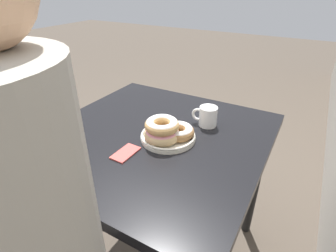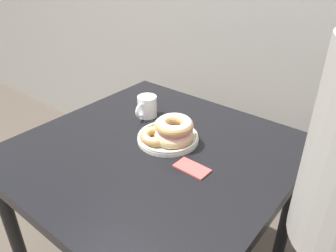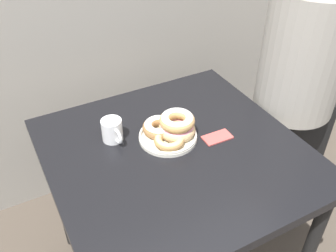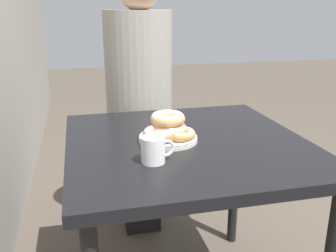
{
  "view_description": "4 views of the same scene",
  "coord_description": "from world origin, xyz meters",
  "px_view_note": "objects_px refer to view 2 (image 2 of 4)",
  "views": [
    {
      "loc": [
        0.79,
        0.84,
        1.34
      ],
      "look_at": [
        0.01,
        0.39,
        0.83
      ],
      "focal_mm": 28.0,
      "sensor_mm": 36.0,
      "label": 1
    },
    {
      "loc": [
        0.64,
        -0.4,
        1.41
      ],
      "look_at": [
        0.01,
        0.39,
        0.83
      ],
      "focal_mm": 35.0,
      "sensor_mm": 36.0,
      "label": 2
    },
    {
      "loc": [
        -0.51,
        -0.59,
        1.68
      ],
      "look_at": [
        0.01,
        0.39,
        0.83
      ],
      "focal_mm": 40.0,
      "sensor_mm": 36.0,
      "label": 3
    },
    {
      "loc": [
        -1.29,
        0.71,
        1.26
      ],
      "look_at": [
        0.01,
        0.39,
        0.83
      ],
      "focal_mm": 40.0,
      "sensor_mm": 36.0,
      "label": 4
    }
  ],
  "objects_px": {
    "donut_plate": "(170,131)",
    "coffee_mug": "(147,106)",
    "dining_table": "(154,169)",
    "napkin": "(192,168)"
  },
  "relations": [
    {
      "from": "coffee_mug",
      "to": "napkin",
      "type": "height_order",
      "value": "coffee_mug"
    },
    {
      "from": "coffee_mug",
      "to": "napkin",
      "type": "relative_size",
      "value": 1.01
    },
    {
      "from": "dining_table",
      "to": "coffee_mug",
      "type": "xyz_separation_m",
      "value": [
        -0.18,
        0.16,
        0.14
      ]
    },
    {
      "from": "dining_table",
      "to": "coffee_mug",
      "type": "relative_size",
      "value": 7.97
    },
    {
      "from": "dining_table",
      "to": "coffee_mug",
      "type": "height_order",
      "value": "coffee_mug"
    },
    {
      "from": "donut_plate",
      "to": "dining_table",
      "type": "bearing_deg",
      "value": -102.94
    },
    {
      "from": "coffee_mug",
      "to": "napkin",
      "type": "distance_m",
      "value": 0.4
    },
    {
      "from": "donut_plate",
      "to": "coffee_mug",
      "type": "bearing_deg",
      "value": 154.59
    },
    {
      "from": "donut_plate",
      "to": "napkin",
      "type": "height_order",
      "value": "donut_plate"
    },
    {
      "from": "coffee_mug",
      "to": "napkin",
      "type": "bearing_deg",
      "value": -26.62
    }
  ]
}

